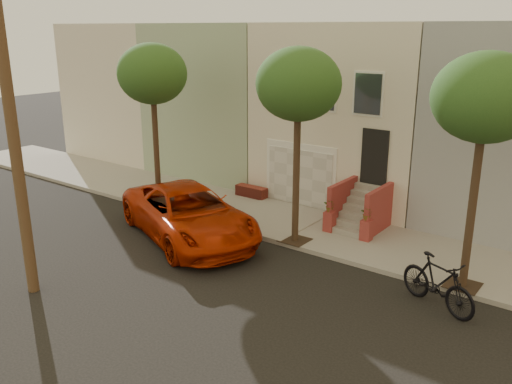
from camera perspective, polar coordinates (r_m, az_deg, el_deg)
The scene contains 9 objects.
ground at distance 15.92m, azimuth -6.70°, elevation -9.02°, with size 90.00×90.00×0.00m, color black.
sidewalk at distance 19.78m, azimuth 3.97°, elevation -3.38°, with size 40.00×3.70×0.15m, color gray.
house_row at distance 23.90m, azimuth 11.87°, elevation 8.71°, with size 33.10×11.70×7.00m.
tree_left at distance 21.05m, azimuth -10.95°, elevation 12.09°, with size 2.70×2.57×6.30m.
tree_mid at distance 16.86m, azimuth 4.50°, elevation 11.18°, with size 2.70×2.57×6.30m.
tree_right at distance 14.70m, azimuth 23.15°, elevation 9.03°, with size 2.70×2.57×6.30m.
utility_pole at distance 7.56m, azimuth 20.63°, elevation 2.34°, with size 23.60×1.22×10.00m.
pickup_truck at distance 18.47m, azimuth -7.15°, elevation -2.30°, with size 2.94×6.37×1.77m, color #B52200.
motorcycle at distance 14.71m, azimuth 18.72°, elevation -9.11°, with size 0.66×2.34×1.41m, color black.
Camera 1 is at (9.96, -10.28, 6.96)m, focal length 37.74 mm.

